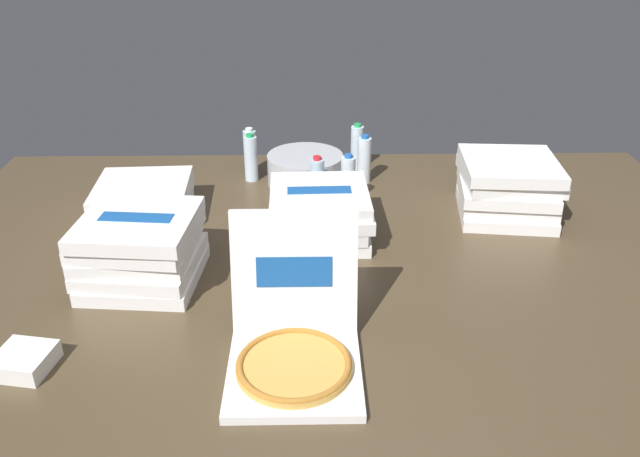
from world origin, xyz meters
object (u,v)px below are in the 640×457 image
at_px(pizza_stack_center_far, 140,248).
at_px(water_bottle_4, 357,147).
at_px(pizza_stack_right_mid, 507,187).
at_px(water_bottle_5, 251,158).
at_px(open_pizza_box, 294,339).
at_px(water_bottle_0, 348,180).
at_px(water_bottle_2, 250,152).
at_px(pizza_stack_left_near, 143,199).
at_px(napkin_pile, 24,361).
at_px(pizza_stack_left_mid, 320,214).
at_px(water_bottle_3, 317,182).
at_px(water_bottle_1, 364,160).
at_px(ice_bucket, 305,169).

bearing_deg(pizza_stack_center_far, water_bottle_4, 50.92).
distance_m(pizza_stack_right_mid, water_bottle_5, 1.17).
relative_size(open_pizza_box, water_bottle_0, 2.03).
bearing_deg(pizza_stack_center_far, water_bottle_0, 38.89).
bearing_deg(water_bottle_2, pizza_stack_left_near, -132.80).
relative_size(open_pizza_box, napkin_pile, 3.07).
bearing_deg(water_bottle_5, pizza_stack_left_mid, -61.20).
bearing_deg(water_bottle_3, pizza_stack_center_far, -136.61).
xyz_separation_m(water_bottle_0, water_bottle_2, (-0.45, 0.35, 0.00)).
bearing_deg(water_bottle_0, pizza_stack_left_mid, -113.19).
bearing_deg(water_bottle_4, pizza_stack_right_mid, -41.06).
distance_m(pizza_stack_left_mid, water_bottle_5, 0.65).
xyz_separation_m(pizza_stack_right_mid, napkin_pile, (-1.66, -0.99, -0.09)).
height_order(pizza_stack_center_far, water_bottle_4, pizza_stack_center_far).
distance_m(open_pizza_box, pizza_stack_center_far, 0.72).
height_order(open_pizza_box, pizza_stack_left_mid, open_pizza_box).
relative_size(pizza_stack_center_far, water_bottle_1, 1.86).
bearing_deg(ice_bucket, napkin_pile, -121.28).
xyz_separation_m(ice_bucket, water_bottle_5, (-0.26, 0.04, 0.04)).
bearing_deg(water_bottle_1, water_bottle_4, 97.93).
distance_m(pizza_stack_left_mid, water_bottle_0, 0.33).
xyz_separation_m(open_pizza_box, pizza_stack_left_near, (-0.65, 0.98, -0.01)).
xyz_separation_m(open_pizza_box, water_bottle_3, (0.08, 1.06, 0.03)).
height_order(ice_bucket, water_bottle_2, water_bottle_2).
xyz_separation_m(pizza_stack_center_far, water_bottle_4, (0.83, 1.02, -0.01)).
xyz_separation_m(pizza_stack_left_mid, water_bottle_1, (0.22, 0.54, 0.01)).
bearing_deg(water_bottle_2, water_bottle_1, -11.46).
bearing_deg(ice_bucket, pizza_stack_left_near, -154.08).
distance_m(water_bottle_1, napkin_pile, 1.73).
relative_size(open_pizza_box, pizza_stack_left_mid, 1.14).
xyz_separation_m(water_bottle_3, napkin_pile, (-0.86, -1.08, -0.08)).
height_order(pizza_stack_left_near, ice_bucket, pizza_stack_left_near).
relative_size(water_bottle_2, water_bottle_3, 1.00).
xyz_separation_m(pizza_stack_left_mid, water_bottle_5, (-0.31, 0.57, 0.01)).
xyz_separation_m(pizza_stack_center_far, pizza_stack_right_mid, (1.42, 0.50, -0.00)).
xyz_separation_m(open_pizza_box, pizza_stack_center_far, (-0.54, 0.47, 0.04)).
xyz_separation_m(water_bottle_3, water_bottle_5, (-0.31, 0.29, 0.00)).
relative_size(water_bottle_5, napkin_pile, 1.51).
height_order(pizza_stack_center_far, water_bottle_5, pizza_stack_center_far).
bearing_deg(pizza_stack_left_mid, pizza_stack_right_mid, 13.27).
height_order(open_pizza_box, napkin_pile, open_pizza_box).
relative_size(open_pizza_box, water_bottle_2, 2.03).
relative_size(open_pizza_box, water_bottle_5, 2.03).
height_order(ice_bucket, water_bottle_4, water_bottle_4).
relative_size(pizza_stack_center_far, ice_bucket, 1.21).
bearing_deg(water_bottle_2, open_pizza_box, -80.65).
xyz_separation_m(water_bottle_0, napkin_pile, (-0.99, -1.10, -0.08)).
distance_m(open_pizza_box, water_bottle_0, 1.10).
distance_m(water_bottle_0, water_bottle_4, 0.41).
xyz_separation_m(water_bottle_4, water_bottle_5, (-0.51, -0.14, 0.00)).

